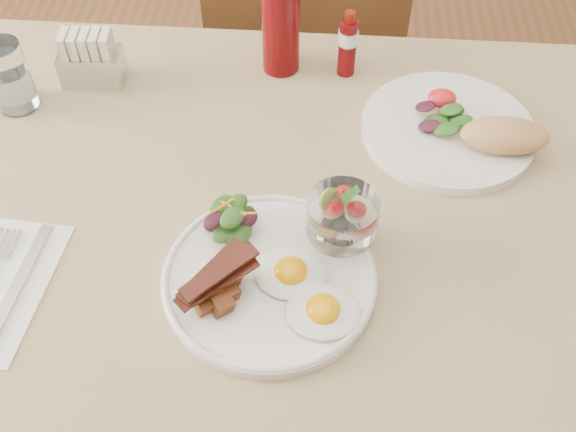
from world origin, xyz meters
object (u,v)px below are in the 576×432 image
Objects in this scene: main_plate at (269,279)px; sugar_caddy at (91,61)px; table at (283,246)px; fruit_cup at (342,216)px; hot_sauce_bottle at (348,44)px; ketchup_bottle at (281,23)px; second_plate at (461,129)px; chair_far at (306,61)px; water_glass at (10,80)px.

sugar_caddy is at bearing 130.57° from main_plate.
table is 12.42× the size of sugar_caddy.
hot_sauce_bottle is at bearing 89.77° from fruit_cup.
ketchup_bottle is (-0.02, 0.46, 0.08)m from main_plate.
chair_far is at bearing 118.48° from second_plate.
second_plate reaches higher than main_plate.
ketchup_bottle is (-0.03, 0.33, 0.18)m from table.
ketchup_bottle is at bearing 176.66° from hot_sauce_bottle.
second_plate is at bearing -28.43° from ketchup_bottle.
ketchup_bottle is at bearing 92.87° from main_plate.
main_plate is 2.61× the size of sugar_caddy.
ketchup_bottle is 0.45m from water_glass.
ketchup_bottle is 1.78× the size of sugar_caddy.
fruit_cup is 0.82× the size of water_glass.
hot_sauce_bottle reaches higher than main_plate.
hot_sauce_bottle reaches higher than table.
hot_sauce_bottle is at bearing 13.31° from water_glass.
ketchup_bottle is (-0.30, 0.16, 0.07)m from second_plate.
sugar_caddy reaches higher than main_plate.
main_plate is at bearing -87.13° from ketchup_bottle.
ketchup_bottle reaches higher than table.
water_glass is (-0.54, -0.13, -0.01)m from hot_sauce_bottle.
fruit_cup is 0.30m from second_plate.
chair_far reaches higher than second_plate.
chair_far is at bearing 103.93° from hot_sauce_bottle.
main_plate is 1.47× the size of ketchup_bottle.
chair_far reaches higher than fruit_cup.
sugar_caddy is at bearing -168.97° from ketchup_bottle.
second_plate is (0.27, -0.49, 0.25)m from chair_far.
table is at bearing -23.28° from water_glass.
ketchup_bottle reaches higher than chair_far.
hot_sauce_bottle reaches higher than water_glass.
fruit_cup is 0.39m from hot_sauce_bottle.
fruit_cup reaches higher than sugar_caddy.
main_plate is 0.41m from second_plate.
hot_sauce_bottle reaches higher than sugar_caddy.
water_glass is at bearing 156.72° from table.
water_glass is at bearing 154.07° from fruit_cup.
fruit_cup is (0.09, 0.06, 0.06)m from main_plate.
table is at bearing -90.00° from chair_far.
chair_far is 0.59m from sugar_caddy.
fruit_cup reaches higher than second_plate.
table is at bearing 141.47° from fruit_cup.
ketchup_bottle is at bearing 151.57° from second_plate.
fruit_cup is at bearing -41.92° from sugar_caddy.
sugar_caddy is (-0.35, 0.27, 0.13)m from table.
main_plate reaches higher than table.
hot_sauce_bottle is (0.08, -0.34, 0.29)m from chair_far.
main_plate is 0.56m from water_glass.
second_plate is 2.44× the size of water_glass.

